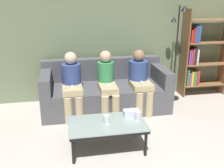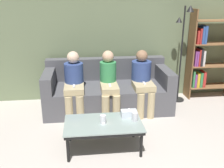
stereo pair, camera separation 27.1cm
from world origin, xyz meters
name	(u,v)px [view 2 (the right image)]	position (x,y,z in m)	size (l,w,h in m)	color
wall_back	(104,34)	(0.00, 3.89, 1.30)	(12.00, 0.06, 2.60)	#707F5B
couch	(108,91)	(0.00, 3.33, 0.32)	(2.26, 0.98, 0.87)	#515156
coffee_table	(103,125)	(-0.19, 1.95, 0.35)	(1.04, 0.61, 0.39)	#8C9E99
cup_near_left	(103,119)	(-0.20, 1.94, 0.45)	(0.08, 0.08, 0.12)	silver
cup_near_right	(135,117)	(0.24, 1.96, 0.45)	(0.08, 0.08, 0.12)	silver
tissue_box	(129,114)	(0.18, 2.08, 0.44)	(0.22, 0.12, 0.13)	silver
game_remote	(103,122)	(-0.19, 1.95, 0.40)	(0.04, 0.15, 0.02)	white
bookshelf	(206,57)	(2.00, 3.66, 0.84)	(0.92, 0.32, 1.77)	brown
standing_lamp	(183,44)	(1.45, 3.52, 1.13)	(0.31, 0.26, 1.84)	black
seated_person_left_end	(74,82)	(-0.60, 3.11, 0.60)	(0.33, 0.66, 1.11)	tan
seated_person_mid_left	(109,82)	(0.00, 3.08, 0.59)	(0.31, 0.68, 1.10)	tan
seated_person_mid_right	(142,79)	(0.60, 3.12, 0.60)	(0.35, 0.66, 1.10)	tan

